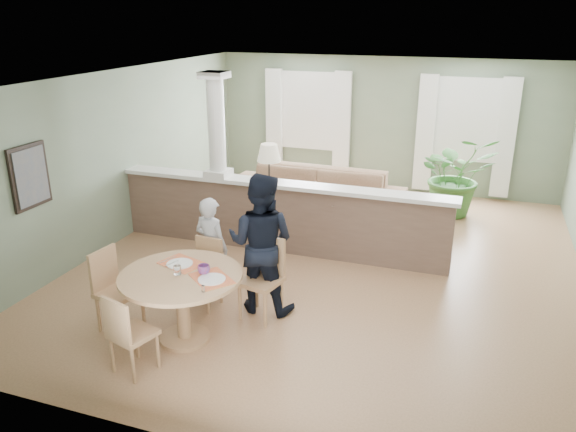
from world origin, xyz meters
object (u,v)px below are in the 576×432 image
at_px(chair_far_boy, 206,269).
at_px(chair_near, 127,332).
at_px(chair_far_man, 264,274).
at_px(man_person, 261,243).
at_px(dining_table, 182,288).
at_px(child_person, 212,247).
at_px(chair_side, 113,286).
at_px(houseplant, 456,175).
at_px(sofa, 312,197).

bearing_deg(chair_far_boy, chair_near, -88.05).
relative_size(chair_far_man, chair_near, 1.12).
height_order(chair_near, man_person, man_person).
xyz_separation_m(dining_table, chair_near, (-0.22, -0.75, -0.16)).
bearing_deg(chair_far_man, child_person, 175.01).
bearing_deg(chair_side, houseplant, -25.50).
xyz_separation_m(dining_table, child_person, (-0.18, 1.09, 0.02)).
xyz_separation_m(dining_table, chair_far_boy, (-0.15, 0.84, -0.17)).
distance_m(chair_far_boy, man_person, 0.82).
height_order(chair_far_boy, child_person, child_person).
bearing_deg(chair_near, man_person, -97.64).
bearing_deg(chair_side, man_person, -48.48).
relative_size(dining_table, chair_side, 1.40).
bearing_deg(chair_near, chair_far_man, -102.04).
bearing_deg(chair_near, chair_far_boy, -75.88).
xyz_separation_m(houseplant, chair_far_man, (-1.94, -4.54, -0.20)).
bearing_deg(chair_far_boy, houseplant, 63.26).
bearing_deg(sofa, chair_side, -104.10).
xyz_separation_m(dining_table, man_person, (0.55, 0.97, 0.23)).
bearing_deg(child_person, houseplant, -108.74).
xyz_separation_m(chair_near, child_person, (0.04, 1.84, 0.18)).
bearing_deg(sofa, dining_table, -92.02).
xyz_separation_m(dining_table, chair_far_man, (0.64, 0.83, -0.10)).
bearing_deg(chair_side, dining_table, -81.34).
relative_size(chair_far_man, chair_side, 1.03).
relative_size(sofa, man_person, 1.78).
relative_size(houseplant, chair_near, 1.69).
distance_m(chair_far_boy, child_person, 0.32).
bearing_deg(houseplant, sofa, -152.11).
bearing_deg(chair_side, chair_far_man, -53.79).
distance_m(houseplant, chair_far_man, 4.94).
bearing_deg(man_person, sofa, -86.47).
bearing_deg(dining_table, sofa, 86.56).
bearing_deg(child_person, chair_far_boy, 111.28).
distance_m(dining_table, chair_near, 0.80).
bearing_deg(dining_table, chair_far_boy, 100.39).
height_order(chair_near, chair_side, chair_side).
bearing_deg(chair_near, chair_side, -30.43).
bearing_deg(chair_near, houseplant, -98.05).
bearing_deg(chair_side, sofa, -8.13).
xyz_separation_m(dining_table, chair_side, (-0.91, -0.02, -0.12)).
bearing_deg(dining_table, chair_side, -178.74).
distance_m(sofa, chair_side, 4.31).
bearing_deg(chair_far_man, houseplant, 79.08).
bearing_deg(houseplant, chair_far_man, -113.14).
height_order(chair_far_man, man_person, man_person).
height_order(dining_table, chair_near, dining_table).
bearing_deg(child_person, sofa, -83.99).
relative_size(child_person, man_person, 0.76).
bearing_deg(houseplant, child_person, -122.86).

